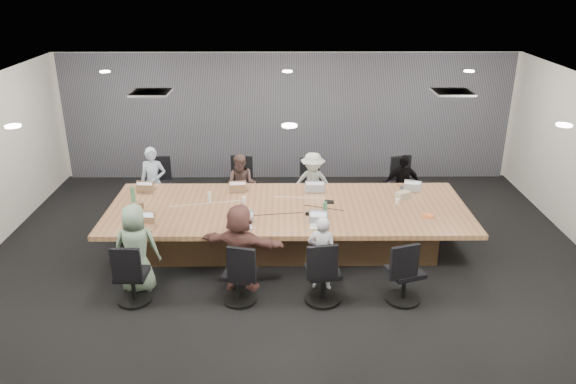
{
  "coord_description": "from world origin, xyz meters",
  "views": [
    {
      "loc": [
        -0.06,
        -8.12,
        4.49
      ],
      "look_at": [
        0.0,
        0.4,
        1.05
      ],
      "focal_mm": 35.0,
      "sensor_mm": 36.0,
      "label": 1
    }
  ],
  "objects_px": {
    "laptop_4": "(144,228)",
    "laptop_6": "(320,227)",
    "chair_3": "(398,188)",
    "laptop_1": "(240,189)",
    "person_0": "(154,182)",
    "chair_7": "(405,277)",
    "person_2": "(313,184)",
    "mug_brown": "(141,206)",
    "person_4": "(136,248)",
    "snack_packet": "(428,216)",
    "person_5": "(240,248)",
    "chair_6": "(323,277)",
    "laptop_2": "(314,189)",
    "chair_4": "(132,279)",
    "person_3": "(402,185)",
    "chair_0": "(159,189)",
    "chair_2": "(312,190)",
    "canvas_bag": "(403,195)",
    "chair_1": "(243,188)",
    "laptop_0": "(147,189)",
    "person_1": "(242,185)",
    "bottle_green_left": "(133,194)",
    "bottle_clear": "(210,197)",
    "stapler": "(310,214)",
    "bottle_green_right": "(325,209)",
    "laptop_5": "(243,227)",
    "person_6": "(322,253)",
    "chair_5": "(239,279)"
  },
  "relations": [
    {
      "from": "laptop_4",
      "to": "laptop_6",
      "type": "height_order",
      "value": "same"
    },
    {
      "from": "chair_3",
      "to": "laptop_4",
      "type": "relative_size",
      "value": 2.26
    },
    {
      "from": "laptop_1",
      "to": "person_0",
      "type": "bearing_deg",
      "value": -24.38
    },
    {
      "from": "chair_7",
      "to": "person_0",
      "type": "xyz_separation_m",
      "value": [
        -4.19,
        3.05,
        0.28
      ]
    },
    {
      "from": "chair_7",
      "to": "person_2",
      "type": "distance_m",
      "value": 3.27
    },
    {
      "from": "mug_brown",
      "to": "person_4",
      "type": "bearing_deg",
      "value": -80.31
    },
    {
      "from": "person_0",
      "to": "snack_packet",
      "type": "xyz_separation_m",
      "value": [
        4.8,
        -1.76,
        0.08
      ]
    },
    {
      "from": "person_5",
      "to": "chair_6",
      "type": "bearing_deg",
      "value": 177.61
    },
    {
      "from": "person_0",
      "to": "person_2",
      "type": "relative_size",
      "value": 1.08
    },
    {
      "from": "laptop_2",
      "to": "laptop_6",
      "type": "relative_size",
      "value": 1.2
    },
    {
      "from": "chair_4",
      "to": "person_3",
      "type": "distance_m",
      "value": 5.37
    },
    {
      "from": "chair_0",
      "to": "chair_2",
      "type": "bearing_deg",
      "value": 176.41
    },
    {
      "from": "chair_7",
      "to": "canvas_bag",
      "type": "height_order",
      "value": "canvas_bag"
    },
    {
      "from": "chair_1",
      "to": "chair_3",
      "type": "distance_m",
      "value": 3.06
    },
    {
      "from": "laptop_2",
      "to": "mug_brown",
      "type": "height_order",
      "value": "mug_brown"
    },
    {
      "from": "laptop_0",
      "to": "person_5",
      "type": "bearing_deg",
      "value": 136.78
    },
    {
      "from": "chair_6",
      "to": "person_1",
      "type": "relative_size",
      "value": 0.66
    },
    {
      "from": "person_2",
      "to": "bottle_green_left",
      "type": "height_order",
      "value": "person_2"
    },
    {
      "from": "chair_6",
      "to": "bottle_clear",
      "type": "relative_size",
      "value": 4.12
    },
    {
      "from": "stapler",
      "to": "canvas_bag",
      "type": "relative_size",
      "value": 0.63
    },
    {
      "from": "chair_0",
      "to": "chair_2",
      "type": "xyz_separation_m",
      "value": [
        3.03,
        0.0,
        -0.04
      ]
    },
    {
      "from": "laptop_4",
      "to": "bottle_green_right",
      "type": "height_order",
      "value": "bottle_green_right"
    },
    {
      "from": "chair_3",
      "to": "mug_brown",
      "type": "relative_size",
      "value": 7.65
    },
    {
      "from": "person_3",
      "to": "laptop_4",
      "type": "relative_size",
      "value": 3.42
    },
    {
      "from": "chair_1",
      "to": "snack_packet",
      "type": "relative_size",
      "value": 4.84
    },
    {
      "from": "chair_1",
      "to": "chair_2",
      "type": "bearing_deg",
      "value": -171.27
    },
    {
      "from": "laptop_4",
      "to": "laptop_5",
      "type": "relative_size",
      "value": 1.24
    },
    {
      "from": "chair_1",
      "to": "person_6",
      "type": "height_order",
      "value": "person_6"
    },
    {
      "from": "chair_5",
      "to": "person_4",
      "type": "bearing_deg",
      "value": -178.26
    },
    {
      "from": "person_3",
      "to": "mug_brown",
      "type": "bearing_deg",
      "value": -166.09
    },
    {
      "from": "chair_1",
      "to": "chair_3",
      "type": "bearing_deg",
      "value": -171.27
    },
    {
      "from": "person_1",
      "to": "laptop_2",
      "type": "distance_m",
      "value": 1.47
    },
    {
      "from": "chair_7",
      "to": "person_5",
      "type": "bearing_deg",
      "value": 152.66
    },
    {
      "from": "laptop_4",
      "to": "person_6",
      "type": "distance_m",
      "value": 2.76
    },
    {
      "from": "chair_1",
      "to": "laptop_5",
      "type": "distance_m",
      "value": 2.53
    },
    {
      "from": "laptop_5",
      "to": "laptop_6",
      "type": "distance_m",
      "value": 1.19
    },
    {
      "from": "laptop_0",
      "to": "mug_brown",
      "type": "height_order",
      "value": "mug_brown"
    },
    {
      "from": "chair_2",
      "to": "laptop_5",
      "type": "relative_size",
      "value": 2.55
    },
    {
      "from": "laptop_5",
      "to": "mug_brown",
      "type": "height_order",
      "value": "mug_brown"
    },
    {
      "from": "chair_3",
      "to": "person_4",
      "type": "distance_m",
      "value": 5.37
    },
    {
      "from": "canvas_bag",
      "to": "chair_1",
      "type": "bearing_deg",
      "value": 154.58
    },
    {
      "from": "canvas_bag",
      "to": "laptop_4",
      "type": "bearing_deg",
      "value": -164.85
    },
    {
      "from": "chair_6",
      "to": "mug_brown",
      "type": "distance_m",
      "value": 3.38
    },
    {
      "from": "laptop_1",
      "to": "canvas_bag",
      "type": "distance_m",
      "value": 2.9
    },
    {
      "from": "person_1",
      "to": "canvas_bag",
      "type": "distance_m",
      "value": 3.04
    },
    {
      "from": "person_2",
      "to": "laptop_5",
      "type": "xyz_separation_m",
      "value": [
        -1.18,
        -2.15,
        0.12
      ]
    },
    {
      "from": "chair_1",
      "to": "laptop_2",
      "type": "height_order",
      "value": "chair_1"
    },
    {
      "from": "laptop_2",
      "to": "person_3",
      "type": "relative_size",
      "value": 0.29
    },
    {
      "from": "bottle_green_right",
      "to": "snack_packet",
      "type": "height_order",
      "value": "bottle_green_right"
    },
    {
      "from": "laptop_1",
      "to": "stapler",
      "type": "relative_size",
      "value": 2.09
    }
  ]
}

